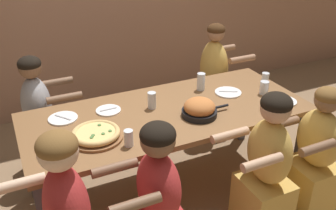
% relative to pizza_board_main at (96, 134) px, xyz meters
% --- Properties ---
extents(ground_plane, '(18.00, 18.00, 0.00)m').
position_rel_pizza_board_main_xyz_m(ground_plane, '(0.60, 0.14, -0.78)').
color(ground_plane, '#896B4C').
rests_on(ground_plane, ground).
extents(dining_table, '(2.16, 0.92, 0.75)m').
position_rel_pizza_board_main_xyz_m(dining_table, '(0.60, 0.14, -0.11)').
color(dining_table, brown).
rests_on(dining_table, ground).
extents(pizza_board_main, '(0.36, 0.36, 0.06)m').
position_rel_pizza_board_main_xyz_m(pizza_board_main, '(0.00, 0.00, 0.00)').
color(pizza_board_main, brown).
rests_on(pizza_board_main, dining_table).
extents(skillet_bowl, '(0.38, 0.26, 0.14)m').
position_rel_pizza_board_main_xyz_m(skillet_bowl, '(0.78, -0.02, 0.03)').
color(skillet_bowl, black).
rests_on(skillet_bowl, dining_table).
extents(empty_plate_a, '(0.19, 0.19, 0.02)m').
position_rel_pizza_board_main_xyz_m(empty_plate_a, '(0.19, 0.33, -0.02)').
color(empty_plate_a, white).
rests_on(empty_plate_a, dining_table).
extents(empty_plate_b, '(0.21, 0.21, 0.02)m').
position_rel_pizza_board_main_xyz_m(empty_plate_b, '(-0.15, 0.36, -0.02)').
color(empty_plate_b, white).
rests_on(empty_plate_b, dining_table).
extents(empty_plate_c, '(0.22, 0.22, 0.02)m').
position_rel_pizza_board_main_xyz_m(empty_plate_c, '(1.18, 0.21, -0.02)').
color(empty_plate_c, white).
rests_on(empty_plate_c, dining_table).
extents(empty_plate_d, '(0.20, 0.20, 0.02)m').
position_rel_pizza_board_main_xyz_m(empty_plate_d, '(1.50, -0.11, -0.02)').
color(empty_plate_d, white).
rests_on(empty_plate_d, dining_table).
extents(drinking_glass_a, '(0.06, 0.06, 0.11)m').
position_rel_pizza_board_main_xyz_m(drinking_glass_a, '(0.17, -0.18, 0.02)').
color(drinking_glass_a, silver).
rests_on(drinking_glass_a, dining_table).
extents(drinking_glass_b, '(0.07, 0.07, 0.11)m').
position_rel_pizza_board_main_xyz_m(drinking_glass_b, '(1.44, 0.08, 0.02)').
color(drinking_glass_b, silver).
rests_on(drinking_glass_b, dining_table).
extents(drinking_glass_c, '(0.07, 0.07, 0.13)m').
position_rel_pizza_board_main_xyz_m(drinking_glass_c, '(0.51, 0.24, 0.03)').
color(drinking_glass_c, silver).
rests_on(drinking_glass_c, dining_table).
extents(drinking_glass_d, '(0.07, 0.07, 0.15)m').
position_rel_pizza_board_main_xyz_m(drinking_glass_d, '(1.01, 0.37, 0.04)').
color(drinking_glass_d, silver).
rests_on(drinking_glass_d, dining_table).
extents(drinking_glass_e, '(0.06, 0.06, 0.11)m').
position_rel_pizza_board_main_xyz_m(drinking_glass_e, '(1.57, 0.22, 0.02)').
color(drinking_glass_e, silver).
rests_on(drinking_glass_e, dining_table).
extents(diner_far_left, '(0.51, 0.40, 1.10)m').
position_rel_pizza_board_main_xyz_m(diner_far_left, '(-0.28, 0.83, -0.28)').
color(diner_far_left, '#99999E').
rests_on(diner_far_left, ground).
extents(diner_near_right, '(0.51, 0.40, 1.06)m').
position_rel_pizza_board_main_xyz_m(diner_near_right, '(1.46, -0.54, -0.30)').
color(diner_near_right, gold).
rests_on(diner_near_right, ground).
extents(diner_near_midleft, '(0.51, 0.40, 1.09)m').
position_rel_pizza_board_main_xyz_m(diner_near_midleft, '(0.21, -0.54, -0.28)').
color(diner_near_midleft, '#B22D2D').
rests_on(diner_near_midleft, ground).
extents(diner_near_midright, '(0.51, 0.40, 1.11)m').
position_rel_pizza_board_main_xyz_m(diner_near_midright, '(1.02, -0.54, -0.27)').
color(diner_near_midright, gold).
rests_on(diner_near_midright, ground).
extents(diner_far_right, '(0.51, 0.40, 1.16)m').
position_rel_pizza_board_main_xyz_m(diner_far_right, '(1.43, 0.83, -0.26)').
color(diner_far_right, gold).
rests_on(diner_far_right, ground).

